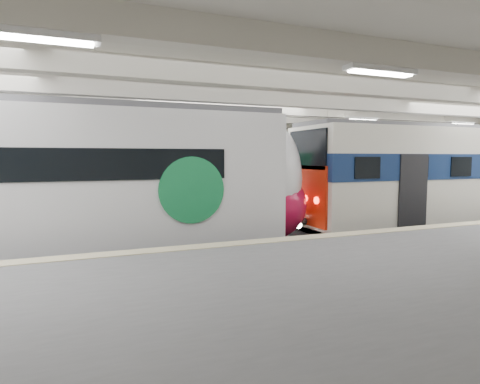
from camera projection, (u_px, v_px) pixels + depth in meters
name	position (u px, v px, depth m)	size (l,w,h in m)	color
station_hall	(279.00, 158.00, 11.93)	(36.00, 24.00, 5.75)	black
modern_emu	(96.00, 188.00, 11.71)	(14.97, 3.09, 4.77)	silver
older_rer	(447.00, 178.00, 16.91)	(13.81, 3.05, 4.54)	beige
far_train	(12.00, 178.00, 15.70)	(15.03, 3.63, 4.73)	silver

